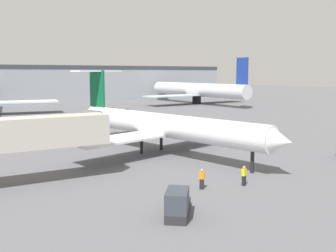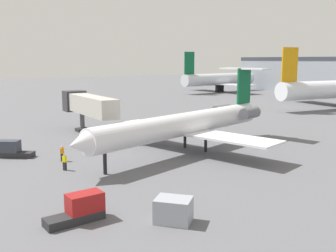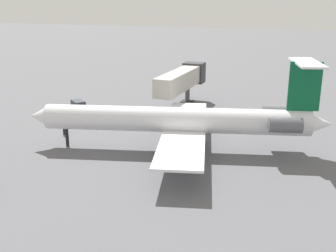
{
  "view_description": "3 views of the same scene",
  "coord_description": "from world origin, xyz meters",
  "px_view_note": "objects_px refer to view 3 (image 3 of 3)",
  "views": [
    {
      "loc": [
        -20.29,
        -38.61,
        9.37
      ],
      "look_at": [
        1.15,
        -2.58,
        3.58
      ],
      "focal_mm": 41.18,
      "sensor_mm": 36.0,
      "label": 1
    },
    {
      "loc": [
        38.17,
        -27.32,
        10.85
      ],
      "look_at": [
        1.47,
        -2.8,
        3.36
      ],
      "focal_mm": 41.85,
      "sensor_mm": 36.0,
      "label": 2
    },
    {
      "loc": [
        40.8,
        12.8,
        15.51
      ],
      "look_at": [
        1.02,
        -1.67,
        2.4
      ],
      "focal_mm": 43.5,
      "sensor_mm": 36.0,
      "label": 3
    }
  ],
  "objects_px": {
    "regional_jet": "(184,119)",
    "ground_crew_loader": "(87,120)",
    "jet_bridge": "(183,79)",
    "baggage_tug_lead": "(79,108)",
    "ground_crew_marshaller": "(64,127)"
  },
  "relations": [
    {
      "from": "ground_crew_loader",
      "to": "baggage_tug_lead",
      "type": "relative_size",
      "value": 0.42
    },
    {
      "from": "regional_jet",
      "to": "ground_crew_marshaller",
      "type": "xyz_separation_m",
      "value": [
        -0.28,
        -15.29,
        -2.61
      ]
    },
    {
      "from": "jet_bridge",
      "to": "ground_crew_loader",
      "type": "height_order",
      "value": "jet_bridge"
    },
    {
      "from": "jet_bridge",
      "to": "baggage_tug_lead",
      "type": "xyz_separation_m",
      "value": [
        8.67,
        -12.62,
        -3.5
      ]
    },
    {
      "from": "jet_bridge",
      "to": "ground_crew_loader",
      "type": "relative_size",
      "value": 8.98
    },
    {
      "from": "ground_crew_loader",
      "to": "ground_crew_marshaller",
      "type": "bearing_deg",
      "value": -15.32
    },
    {
      "from": "ground_crew_marshaller",
      "to": "ground_crew_loader",
      "type": "xyz_separation_m",
      "value": [
        -3.62,
        0.99,
        0.0
      ]
    },
    {
      "from": "regional_jet",
      "to": "jet_bridge",
      "type": "bearing_deg",
      "value": -161.6
    },
    {
      "from": "ground_crew_marshaller",
      "to": "regional_jet",
      "type": "bearing_deg",
      "value": 88.96
    },
    {
      "from": "baggage_tug_lead",
      "to": "regional_jet",
      "type": "bearing_deg",
      "value": 64.45
    },
    {
      "from": "ground_crew_marshaller",
      "to": "baggage_tug_lead",
      "type": "relative_size",
      "value": 0.42
    },
    {
      "from": "ground_crew_marshaller",
      "to": "baggage_tug_lead",
      "type": "distance_m",
      "value": 9.1
    },
    {
      "from": "jet_bridge",
      "to": "baggage_tug_lead",
      "type": "height_order",
      "value": "jet_bridge"
    },
    {
      "from": "regional_jet",
      "to": "ground_crew_loader",
      "type": "distance_m",
      "value": 15.05
    },
    {
      "from": "jet_bridge",
      "to": "regional_jet",
      "type": "bearing_deg",
      "value": 18.4
    }
  ]
}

